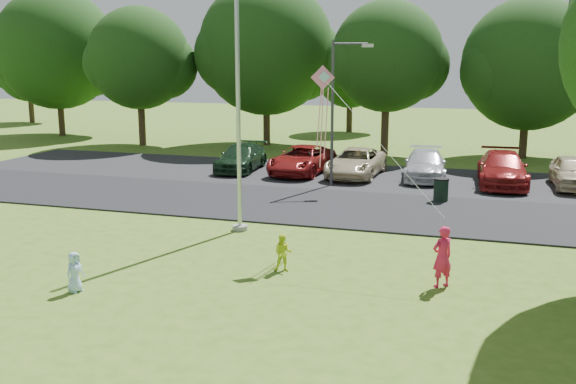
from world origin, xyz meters
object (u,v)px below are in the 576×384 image
(woman, at_px, (442,257))
(child_yellow, at_px, (283,253))
(street_lamp, at_px, (338,100))
(kite, at_px, (324,94))
(flagpole, at_px, (238,102))
(trash_can, at_px, (441,190))
(child_blue, at_px, (75,272))

(woman, bearing_deg, child_yellow, -41.26)
(child_yellow, bearing_deg, street_lamp, 85.80)
(child_yellow, distance_m, kite, 4.67)
(woman, xyz_separation_m, child_yellow, (-4.08, -0.03, -0.27))
(street_lamp, xyz_separation_m, kite, (1.72, -9.32, 0.77))
(flagpole, relative_size, trash_can, 10.50)
(woman, bearing_deg, flagpole, -69.14)
(woman, height_order, child_blue, woman)
(trash_can, relative_size, child_yellow, 0.95)
(street_lamp, height_order, woman, street_lamp)
(flagpole, bearing_deg, street_lamp, 80.33)
(woman, bearing_deg, street_lamp, -107.01)
(flagpole, xyz_separation_m, street_lamp, (1.38, 8.10, -0.40))
(street_lamp, xyz_separation_m, child_yellow, (1.22, -11.60, -3.27))
(child_yellow, xyz_separation_m, kite, (0.50, 2.28, 4.04))
(flagpole, bearing_deg, child_blue, -104.87)
(child_blue, bearing_deg, trash_can, -18.29)
(trash_can, bearing_deg, child_blue, -121.27)
(trash_can, distance_m, child_yellow, 10.26)
(street_lamp, xyz_separation_m, trash_can, (4.59, -1.91, -3.29))
(woman, relative_size, child_blue, 1.55)
(woman, height_order, child_yellow, woman)
(flagpole, xyz_separation_m, woman, (6.68, -3.48, -3.39))
(child_yellow, bearing_deg, flagpole, 116.35)
(flagpole, distance_m, child_blue, 7.62)
(street_lamp, distance_m, child_blue, 15.23)
(street_lamp, relative_size, child_blue, 6.30)
(kite, bearing_deg, child_yellow, -119.73)
(trash_can, distance_m, child_blue, 14.79)
(child_blue, distance_m, kite, 8.17)
(flagpole, height_order, woman, flagpole)
(child_blue, xyz_separation_m, kite, (4.81, 5.23, 4.05))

